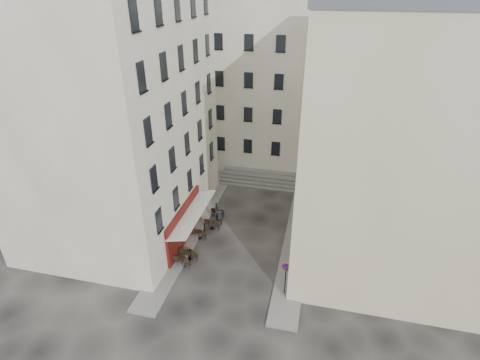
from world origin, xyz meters
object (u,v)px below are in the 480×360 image
(no_parking_sign, at_px, (286,273))
(bistro_table_a, at_px, (182,261))
(bistro_table_b, at_px, (189,254))
(pedestrian, at_px, (219,216))

(no_parking_sign, height_order, bistro_table_a, no_parking_sign)
(bistro_table_a, distance_m, bistro_table_b, 0.86)
(bistro_table_a, height_order, bistro_table_b, bistro_table_b)
(no_parking_sign, height_order, pedestrian, no_parking_sign)
(bistro_table_a, bearing_deg, no_parking_sign, -8.06)
(no_parking_sign, relative_size, bistro_table_a, 2.08)
(no_parking_sign, bearing_deg, bistro_table_b, 174.14)
(no_parking_sign, xyz_separation_m, bistro_table_b, (-7.66, 1.95, -1.44))
(no_parking_sign, bearing_deg, bistro_table_a, -179.65)
(no_parking_sign, xyz_separation_m, bistro_table_a, (-7.90, 1.12, -1.47))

